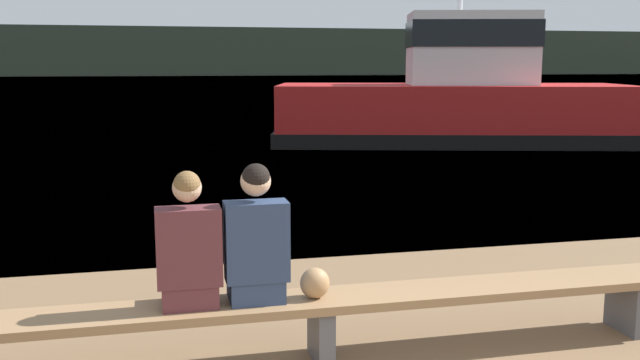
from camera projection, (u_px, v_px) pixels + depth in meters
water_surface at (159, 76)px, 123.16m from camera, size 240.00×240.00×0.00m
far_shoreline at (158, 52)px, 124.68m from camera, size 600.00×12.00×8.22m
bench_main at (321, 309)px, 5.17m from camera, size 5.70×0.48×0.49m
person_left at (189, 249)px, 4.87m from camera, size 0.44×0.36×0.96m
person_right at (256, 242)px, 4.97m from camera, size 0.44×0.36×0.99m
shopping_bag at (315, 283)px, 5.11m from camera, size 0.21×0.19×0.22m
tugboat_red at (455, 102)px, 19.31m from camera, size 10.12×5.89×6.00m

